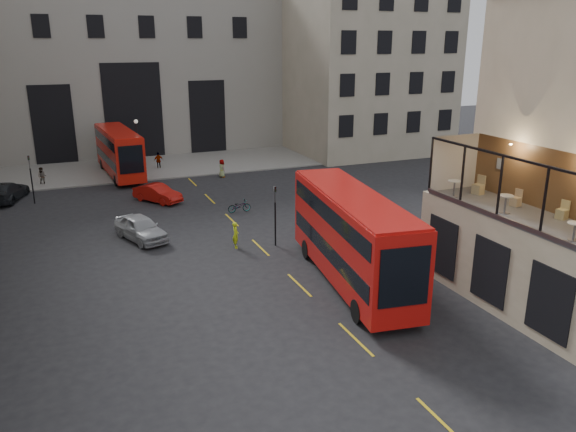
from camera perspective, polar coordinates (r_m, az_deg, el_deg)
name	(u,v)px	position (r m, az deg, el deg)	size (l,w,h in m)	color
ground	(395,330)	(25.68, 10.85, -11.35)	(140.00, 140.00, 0.00)	black
host_frontage	(516,262)	(28.61, 22.12, -4.33)	(3.00, 11.00, 4.50)	#C7B595
cafe_floor	(522,215)	(27.89, 22.66, 0.07)	(3.00, 10.00, 0.10)	slate
gateway	(124,67)	(67.08, -16.33, 14.36)	(35.00, 10.60, 18.00)	gray
building_right	(357,57)	(67.15, 7.02, 15.77)	(16.60, 18.60, 20.00)	#ADA08C
pavement_far	(134,167)	(58.27, -15.34, 4.78)	(40.00, 12.00, 0.12)	slate
traffic_light_near	(275,208)	(34.22, -1.31, 0.79)	(0.16, 0.20, 3.80)	black
traffic_light_far	(31,173)	(47.64, -24.68, 3.97)	(0.16, 0.20, 3.80)	black
street_lamp_b	(138,151)	(53.92, -14.96, 6.36)	(0.36, 0.36, 5.33)	black
bus_near	(352,234)	(29.05, 6.51, -1.81)	(4.38, 12.35, 4.82)	#B5100C
bus_far	(119,150)	(54.75, -16.80, 6.42)	(3.25, 11.03, 4.34)	red
car_a	(141,228)	(36.96, -14.73, -1.18)	(1.86, 4.61, 1.57)	#9EA2A6
car_b	(158,193)	(45.37, -13.11, 2.26)	(1.46, 4.20, 1.38)	#A5100A
car_c	(6,192)	(49.74, -26.69, 2.22)	(2.10, 5.16, 1.50)	black
bicycle	(239,206)	(41.75, -4.98, 1.01)	(0.60, 1.73, 0.91)	gray
cyclist	(236,235)	(34.54, -5.34, -1.92)	(0.60, 0.39, 1.64)	#D0F219
pedestrian_a	(42,177)	(53.70, -23.70, 3.69)	(0.79, 0.61, 1.62)	gray
pedestrian_b	(124,166)	(55.60, -16.37, 4.87)	(1.01, 0.58, 1.56)	gray
pedestrian_c	(159,161)	(57.09, -13.01, 5.50)	(0.98, 0.41, 1.67)	gray
pedestrian_d	(222,168)	(52.59, -6.74, 4.83)	(0.82, 0.53, 1.67)	gray
cafe_table_near	(575,229)	(24.99, 27.11, -1.15)	(0.60, 0.60, 0.74)	white
cafe_table_mid	(506,201)	(27.63, 21.25, 1.41)	(0.68, 0.68, 0.85)	beige
cafe_table_far	(454,186)	(29.74, 16.55, 2.95)	(0.67, 0.67, 0.84)	silver
cafe_chair_b	(562,213)	(27.81, 26.09, 0.24)	(0.50, 0.50, 0.85)	tan
cafe_chair_c	(516,201)	(29.09, 22.13, 1.43)	(0.48, 0.48, 0.82)	#D8B27C
cafe_chair_d	(478,188)	(30.67, 18.77, 2.66)	(0.59, 0.59, 0.98)	tan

